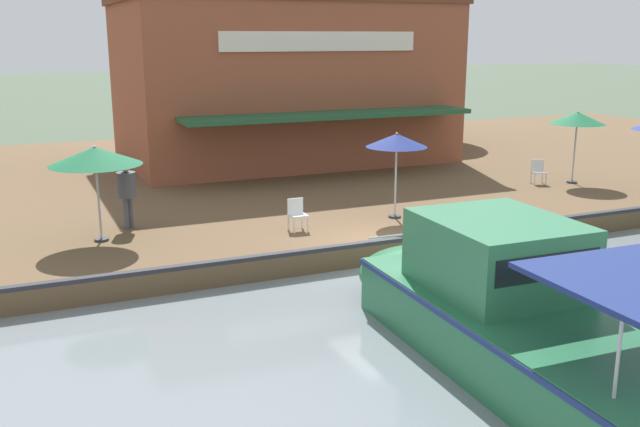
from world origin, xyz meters
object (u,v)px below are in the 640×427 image
waterfront_restaurant (281,79)px  cafe_chair_mid_patio (538,170)px  motorboat_mid_row (508,310)px  patio_umbrella_near_quay_edge (397,141)px  tree_behind_restaurant (412,47)px  patio_umbrella_far_corner (95,156)px  cafe_chair_beside_entrance (297,213)px  person_mid_patio (127,188)px  patio_umbrella_mid_patio_left (577,118)px

waterfront_restaurant → cafe_chair_mid_patio: size_ratio=15.35×
waterfront_restaurant → motorboat_mid_row: waterfront_restaurant is taller
patio_umbrella_near_quay_edge → waterfront_restaurant: bearing=176.0°
patio_umbrella_near_quay_edge → tree_behind_restaurant: (-14.18, 8.89, 2.32)m
patio_umbrella_near_quay_edge → tree_behind_restaurant: bearing=147.9°
waterfront_restaurant → tree_behind_restaurant: size_ratio=1.81×
patio_umbrella_far_corner → cafe_chair_beside_entrance: (1.06, 4.94, -1.70)m
patio_umbrella_near_quay_edge → person_mid_patio: bearing=-104.4°
waterfront_restaurant → patio_umbrella_near_quay_edge: size_ratio=5.32×
cafe_chair_mid_patio → person_mid_patio: bearing=-88.6°
cafe_chair_beside_entrance → person_mid_patio: 4.61m
cafe_chair_beside_entrance → motorboat_mid_row: 7.61m
patio_umbrella_mid_patio_left → cafe_chair_beside_entrance: patio_umbrella_mid_patio_left is taller
patio_umbrella_mid_patio_left → patio_umbrella_far_corner: size_ratio=1.04×
tree_behind_restaurant → patio_umbrella_mid_patio_left: bearing=-3.0°
person_mid_patio → tree_behind_restaurant: 20.54m
patio_umbrella_mid_patio_left → patio_umbrella_near_quay_edge: 8.43m
cafe_chair_beside_entrance → waterfront_restaurant: bearing=161.2°
motorboat_mid_row → person_mid_patio: bearing=-151.8°
patio_umbrella_near_quay_edge → cafe_chair_beside_entrance: bearing=-86.9°
waterfront_restaurant → motorboat_mid_row: size_ratio=1.39×
motorboat_mid_row → tree_behind_restaurant: 24.84m
person_mid_patio → cafe_chair_mid_patio: bearing=91.4°
waterfront_restaurant → cafe_chair_mid_patio: waterfront_restaurant is taller
cafe_chair_beside_entrance → tree_behind_restaurant: (-14.35, 11.97, 4.06)m
tree_behind_restaurant → person_mid_patio: bearing=-52.5°
patio_umbrella_near_quay_edge → motorboat_mid_row: 8.21m
person_mid_patio → motorboat_mid_row: (9.55, 5.12, -0.82)m
cafe_chair_beside_entrance → person_mid_patio: (-2.01, -4.10, 0.65)m
patio_umbrella_mid_patio_left → patio_umbrella_near_quay_edge: bearing=-77.5°
patio_umbrella_far_corner → person_mid_patio: 1.65m
patio_umbrella_far_corner → tree_behind_restaurant: (-13.28, 16.91, 2.36)m
patio_umbrella_mid_patio_left → motorboat_mid_row: 14.17m
patio_umbrella_near_quay_edge → cafe_chair_mid_patio: bearing=107.4°
patio_umbrella_mid_patio_left → cafe_chair_mid_patio: size_ratio=3.00×
waterfront_restaurant → person_mid_patio: size_ratio=7.35×
waterfront_restaurant → cafe_chair_mid_patio: (8.95, 6.24, -2.82)m
cafe_chair_mid_patio → cafe_chair_beside_entrance: bearing=-76.8°
patio_umbrella_far_corner → tree_behind_restaurant: bearing=128.2°
cafe_chair_beside_entrance → person_mid_patio: person_mid_patio is taller
cafe_chair_mid_patio → person_mid_patio: 14.21m
patio_umbrella_mid_patio_left → motorboat_mid_row: patio_umbrella_mid_patio_left is taller
cafe_chair_beside_entrance → patio_umbrella_far_corner: bearing=-102.1°
cafe_chair_mid_patio → motorboat_mid_row: size_ratio=0.09×
patio_umbrella_near_quay_edge → patio_umbrella_far_corner: bearing=-96.4°
patio_umbrella_far_corner → cafe_chair_beside_entrance: patio_umbrella_far_corner is taller
patio_umbrella_near_quay_edge → person_mid_patio: patio_umbrella_near_quay_edge is taller
patio_umbrella_far_corner → cafe_chair_beside_entrance: 5.33m
waterfront_restaurant → tree_behind_restaurant: waterfront_restaurant is taller
patio_umbrella_far_corner → person_mid_patio: bearing=138.4°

